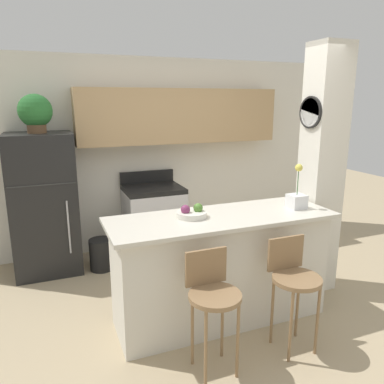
# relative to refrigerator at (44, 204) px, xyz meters

# --- Properties ---
(ground_plane) EXTENTS (14.00, 14.00, 0.00)m
(ground_plane) POSITION_rel_refrigerator_xyz_m (1.47, -1.71, -0.82)
(ground_plane) COLOR tan
(wall_back) EXTENTS (5.60, 0.38, 2.55)m
(wall_back) POSITION_rel_refrigerator_xyz_m (1.59, 0.31, 0.67)
(wall_back) COLOR silver
(wall_back) RESTS_ON ground_plane
(pillar_right) EXTENTS (0.38, 0.32, 2.55)m
(pillar_right) POSITION_rel_refrigerator_xyz_m (2.70, -1.51, 0.46)
(pillar_right) COLOR silver
(pillar_right) RESTS_ON ground_plane
(counter_bar) EXTENTS (2.04, 0.71, 1.01)m
(counter_bar) POSITION_rel_refrigerator_xyz_m (1.47, -1.71, -0.31)
(counter_bar) COLOR silver
(counter_bar) RESTS_ON ground_plane
(refrigerator) EXTENTS (0.73, 0.68, 1.65)m
(refrigerator) POSITION_rel_refrigerator_xyz_m (0.00, 0.00, 0.00)
(refrigerator) COLOR black
(refrigerator) RESTS_ON ground_plane
(stove_range) EXTENTS (0.74, 0.63, 1.07)m
(stove_range) POSITION_rel_refrigerator_xyz_m (1.33, 0.03, -0.36)
(stove_range) COLOR silver
(stove_range) RESTS_ON ground_plane
(bar_stool_left) EXTENTS (0.39, 0.39, 0.92)m
(bar_stool_left) POSITION_rel_refrigerator_xyz_m (1.11, -2.29, -0.21)
(bar_stool_left) COLOR olive
(bar_stool_left) RESTS_ON ground_plane
(bar_stool_right) EXTENTS (0.39, 0.39, 0.92)m
(bar_stool_right) POSITION_rel_refrigerator_xyz_m (1.83, -2.29, -0.21)
(bar_stool_right) COLOR olive
(bar_stool_right) RESTS_ON ground_plane
(potted_plant_on_fridge) EXTENTS (0.37, 0.37, 0.43)m
(potted_plant_on_fridge) POSITION_rel_refrigerator_xyz_m (-0.00, 0.00, 1.05)
(potted_plant_on_fridge) COLOR brown
(potted_plant_on_fridge) RESTS_ON refrigerator
(orchid_vase) EXTENTS (0.15, 0.15, 0.42)m
(orchid_vase) POSITION_rel_refrigerator_xyz_m (2.23, -1.75, 0.28)
(orchid_vase) COLOR white
(orchid_vase) RESTS_ON counter_bar
(fruit_bowl) EXTENTS (0.26, 0.26, 0.12)m
(fruit_bowl) POSITION_rel_refrigerator_xyz_m (1.20, -1.65, 0.22)
(fruit_bowl) COLOR silver
(fruit_bowl) RESTS_ON counter_bar
(trash_bin) EXTENTS (0.28, 0.28, 0.38)m
(trash_bin) POSITION_rel_refrigerator_xyz_m (0.59, -0.23, -0.63)
(trash_bin) COLOR black
(trash_bin) RESTS_ON ground_plane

